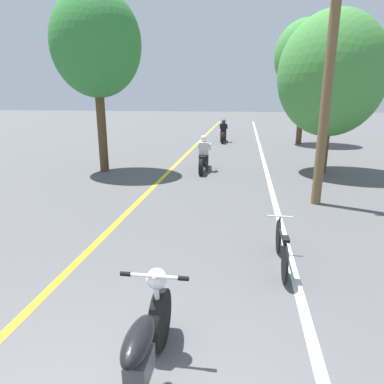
% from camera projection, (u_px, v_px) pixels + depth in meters
% --- Properties ---
extents(lane_stripe_center, '(0.14, 48.00, 0.01)m').
position_uv_depth(lane_stripe_center, '(180.00, 161.00, 14.88)').
color(lane_stripe_center, yellow).
rests_on(lane_stripe_center, ground).
extents(lane_stripe_edge, '(0.14, 48.00, 0.01)m').
position_uv_depth(lane_stripe_edge, '(264.00, 163.00, 14.36)').
color(lane_stripe_edge, white).
rests_on(lane_stripe_edge, ground).
extents(utility_pole, '(1.10, 0.24, 6.28)m').
position_uv_depth(utility_pole, '(329.00, 74.00, 8.14)').
color(utility_pole, brown).
rests_on(utility_pole, ground).
extents(roadside_tree_right_near, '(3.66, 3.29, 5.54)m').
position_uv_depth(roadside_tree_right_near, '(332.00, 75.00, 11.77)').
color(roadside_tree_right_near, '#513A23').
rests_on(roadside_tree_right_near, ground).
extents(roadside_tree_right_far, '(3.38, 3.04, 6.77)m').
position_uv_depth(roadside_tree_right_far, '(306.00, 57.00, 18.78)').
color(roadside_tree_right_far, '#513A23').
rests_on(roadside_tree_right_far, ground).
extents(roadside_tree_left, '(3.12, 2.81, 6.24)m').
position_uv_depth(roadside_tree_left, '(96.00, 45.00, 11.69)').
color(roadside_tree_left, '#513A23').
rests_on(roadside_tree_left, ground).
extents(motorcycle_foreground, '(0.72, 2.20, 1.00)m').
position_uv_depth(motorcycle_foreground, '(141.00, 356.00, 3.12)').
color(motorcycle_foreground, black).
rests_on(motorcycle_foreground, ground).
extents(motorcycle_rider_lead, '(0.50, 2.11, 1.34)m').
position_uv_depth(motorcycle_rider_lead, '(204.00, 157.00, 12.77)').
color(motorcycle_rider_lead, black).
rests_on(motorcycle_rider_lead, ground).
extents(motorcycle_rider_far, '(0.50, 2.02, 1.37)m').
position_uv_depth(motorcycle_rider_far, '(223.00, 133.00, 20.67)').
color(motorcycle_rider_far, black).
rests_on(motorcycle_rider_far, ground).
extents(bicycle_parked, '(0.44, 1.66, 0.71)m').
position_uv_depth(bicycle_parked, '(281.00, 247.00, 5.64)').
color(bicycle_parked, black).
rests_on(bicycle_parked, ground).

